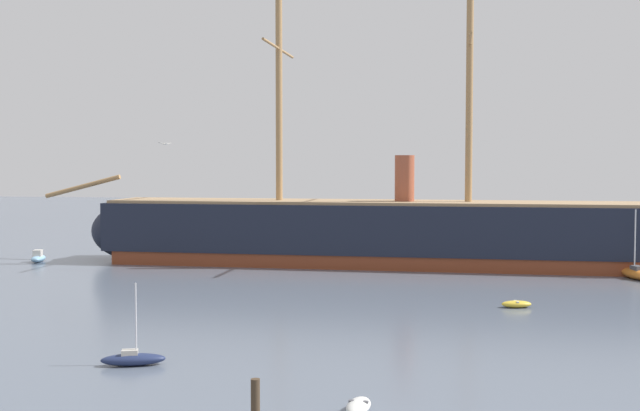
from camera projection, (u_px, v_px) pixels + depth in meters
name	position (u px, v px, depth m)	size (l,w,h in m)	color
tall_ship	(372.00, 232.00, 78.98)	(65.47, 13.12, 31.52)	brown
dinghy_foreground_right	(358.00, 406.00, 32.45)	(1.10, 2.25, 0.52)	silver
sailboat_near_centre	(133.00, 359.00, 39.95)	(3.39, 1.98, 4.23)	#1E284C
dinghy_alongside_stern	(516.00, 304.00, 55.97)	(2.28, 1.34, 0.51)	gold
motorboat_far_left	(38.00, 258.00, 81.86)	(1.99, 3.26, 1.28)	#7FB2D6
sailboat_far_right	(636.00, 273.00, 69.87)	(2.79, 4.96, 6.19)	orange
motorboat_distant_centre	(329.00, 251.00, 86.81)	(4.12, 4.26, 1.76)	#B22D28
mooring_piling_right_pair	(255.00, 405.00, 30.19)	(0.36, 0.36, 2.02)	#423323
seagull_in_flight	(165.00, 144.00, 49.94)	(0.47, 1.15, 0.13)	silver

